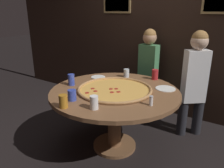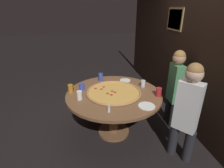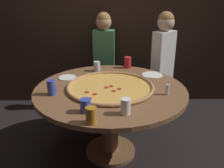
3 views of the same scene
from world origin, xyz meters
TOP-DOWN VIEW (x-y plane):
  - ground_plane at (0.00, 0.00)m, footprint 24.00×24.00m
  - back_wall at (0.00, 1.33)m, footprint 6.40×0.08m
  - dining_table at (0.00, 0.00)m, footprint 1.46×1.46m
  - giant_pizza at (-0.00, -0.00)m, footprint 0.84×0.84m
  - drink_cup_far_right at (0.21, 0.63)m, footprint 0.08×0.08m
  - drink_cup_near_left at (-0.14, -0.65)m, footprint 0.08×0.08m
  - drink_cup_centre_back at (-0.15, 0.52)m, footprint 0.07×0.07m
  - drink_cup_beside_pizza at (-0.20, -0.48)m, footprint 0.08×0.08m
  - drink_cup_by_shaker at (0.11, -0.52)m, footprint 0.08×0.08m
  - drink_cup_far_left at (-0.53, -0.14)m, footprint 0.08×0.08m
  - white_plate_right_side at (-0.46, 0.29)m, footprint 0.19×0.19m
  - white_plate_near_front at (0.46, 0.36)m, footprint 0.23×0.23m
  - condiment_shaker at (0.51, -0.16)m, footprint 0.04×0.04m
  - diner_side_right at (-0.08, 1.05)m, footprint 0.34×0.20m
  - diner_side_left at (0.67, 0.81)m, footprint 0.34×0.32m

SIDE VIEW (x-z plane):
  - ground_plane at x=0.00m, z-range 0.00..0.00m
  - dining_table at x=0.00m, z-range 0.23..0.97m
  - white_plate_right_side at x=-0.46m, z-range 0.74..0.75m
  - white_plate_near_front at x=0.46m, z-range 0.74..0.75m
  - giant_pizza at x=0.00m, z-range 0.74..0.77m
  - diner_side_right at x=-0.08m, z-range 0.09..1.44m
  - diner_side_left at x=0.67m, z-range 0.09..1.47m
  - condiment_shaker at x=0.51m, z-range 0.74..0.84m
  - drink_cup_beside_pizza at x=-0.20m, z-range 0.74..0.85m
  - drink_cup_centre_back at x=-0.15m, z-range 0.74..0.85m
  - drink_cup_near_left at x=-0.14m, z-range 0.74..0.87m
  - drink_cup_by_shaker at x=0.11m, z-range 0.74..0.87m
  - drink_cup_far_right at x=0.21m, z-range 0.74..0.87m
  - drink_cup_far_left at x=-0.53m, z-range 0.74..0.88m
  - back_wall at x=0.00m, z-range 0.00..2.60m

